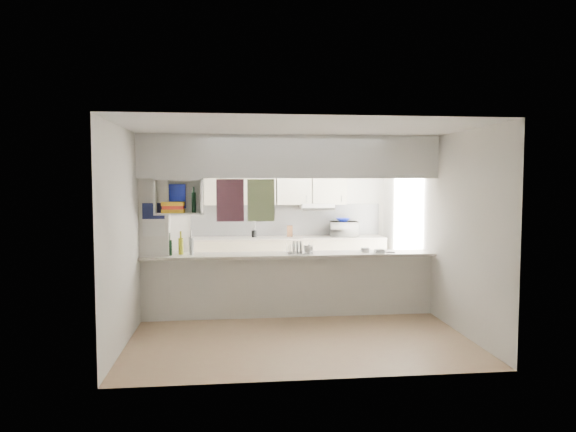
{
  "coord_description": "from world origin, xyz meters",
  "views": [
    {
      "loc": [
        -0.82,
        -7.29,
        1.97
      ],
      "look_at": [
        0.03,
        0.5,
        1.43
      ],
      "focal_mm": 32.0,
      "sensor_mm": 36.0,
      "label": 1
    }
  ],
  "objects": [
    {
      "name": "knife_block",
      "position": [
        0.25,
        2.18,
        1.02
      ],
      "size": [
        0.11,
        0.09,
        0.21
      ],
      "primitive_type": "cube",
      "rotation": [
        0.0,
        0.0,
        -0.08
      ],
      "color": "brown",
      "rests_on": "bench_top"
    },
    {
      "name": "kitchen_run",
      "position": [
        0.16,
        2.14,
        0.83
      ],
      "size": [
        3.6,
        0.63,
        2.24
      ],
      "color": "beige",
      "rests_on": "floor"
    },
    {
      "name": "cup",
      "position": [
        0.26,
        -0.08,
        0.99
      ],
      "size": [
        0.15,
        0.15,
        0.11
      ],
      "primitive_type": "imported",
      "rotation": [
        0.0,
        0.0,
        0.12
      ],
      "color": "white",
      "rests_on": "dish_rack"
    },
    {
      "name": "ceiling",
      "position": [
        0.0,
        0.0,
        2.6
      ],
      "size": [
        4.8,
        4.8,
        0.0
      ],
      "primitive_type": "plane",
      "color": "white",
      "rests_on": "wall_back"
    },
    {
      "name": "wall_back",
      "position": [
        0.0,
        2.4,
        1.3
      ],
      "size": [
        4.2,
        0.0,
        4.2
      ],
      "primitive_type": "plane",
      "rotation": [
        1.57,
        0.0,
        0.0
      ],
      "color": "silver",
      "rests_on": "floor"
    },
    {
      "name": "wine_bottles",
      "position": [
        -1.54,
        0.01,
        1.05
      ],
      "size": [
        0.37,
        0.15,
        0.35
      ],
      "color": "black",
      "rests_on": "breakfast_bar"
    },
    {
      "name": "bowl",
      "position": [
        1.24,
        2.11,
        1.23
      ],
      "size": [
        0.25,
        0.25,
        0.06
      ],
      "primitive_type": "imported",
      "color": "#0E1B9E",
      "rests_on": "microwave"
    },
    {
      "name": "utensil_jar",
      "position": [
        -0.42,
        2.15,
        0.99
      ],
      "size": [
        0.09,
        0.09,
        0.13
      ],
      "primitive_type": "cylinder",
      "color": "black",
      "rests_on": "bench_top"
    },
    {
      "name": "floor",
      "position": [
        0.0,
        0.0,
        0.0
      ],
      "size": [
        4.8,
        4.8,
        0.0
      ],
      "primitive_type": "plane",
      "color": "tan",
      "rests_on": "ground"
    },
    {
      "name": "cubby_shelf",
      "position": [
        -1.57,
        -0.06,
        1.71
      ],
      "size": [
        0.65,
        0.35,
        0.5
      ],
      "color": "white",
      "rests_on": "bulkhead"
    },
    {
      "name": "wall_left",
      "position": [
        -2.1,
        0.0,
        1.3
      ],
      "size": [
        0.0,
        4.8,
        4.8
      ],
      "primitive_type": "plane",
      "rotation": [
        1.57,
        0.0,
        1.57
      ],
      "color": "silver",
      "rests_on": "floor"
    },
    {
      "name": "plastic_tubs",
      "position": [
        1.2,
        -0.04,
        0.95
      ],
      "size": [
        0.48,
        0.21,
        0.06
      ],
      "color": "silver",
      "rests_on": "breakfast_bar"
    },
    {
      "name": "microwave",
      "position": [
        1.26,
        2.1,
        1.06
      ],
      "size": [
        0.54,
        0.4,
        0.28
      ],
      "primitive_type": "imported",
      "rotation": [
        0.0,
        0.0,
        3.03
      ],
      "color": "white",
      "rests_on": "bench_top"
    },
    {
      "name": "servery_partition",
      "position": [
        -0.17,
        0.0,
        1.66
      ],
      "size": [
        4.2,
        0.5,
        2.6
      ],
      "color": "silver",
      "rests_on": "floor"
    },
    {
      "name": "wall_right",
      "position": [
        2.1,
        0.0,
        1.3
      ],
      "size": [
        0.0,
        4.8,
        4.8
      ],
      "primitive_type": "plane",
      "rotation": [
        1.57,
        0.0,
        -1.57
      ],
      "color": "silver",
      "rests_on": "floor"
    },
    {
      "name": "dish_rack",
      "position": [
        0.14,
        -0.03,
        1.0
      ],
      "size": [
        0.37,
        0.28,
        0.19
      ],
      "rotation": [
        0.0,
        0.0,
        0.04
      ],
      "color": "silver",
      "rests_on": "breakfast_bar"
    }
  ]
}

